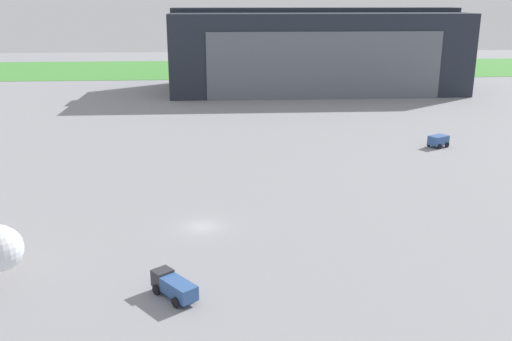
{
  "coord_description": "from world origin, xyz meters",
  "views": [
    {
      "loc": [
        2.12,
        -63.3,
        26.26
      ],
      "look_at": [
        7.17,
        12.07,
        3.13
      ],
      "focal_mm": 40.27,
      "sensor_mm": 36.0,
      "label": 1
    }
  ],
  "objects": [
    {
      "name": "grass_field_strip",
      "position": [
        0.0,
        151.98,
        0.04
      ],
      "size": [
        440.0,
        56.0,
        0.08
      ],
      "primitive_type": "cube",
      "color": "#448C3A",
      "rests_on": "ground_plane"
    },
    {
      "name": "ground_plane",
      "position": [
        0.0,
        0.0,
        0.0
      ],
      "size": [
        440.0,
        440.0,
        0.0
      ],
      "primitive_type": "plane",
      "color": "gray"
    },
    {
      "name": "ops_van",
      "position": [
        -2.2,
        -16.45,
        1.14
      ],
      "size": [
        4.56,
        5.12,
        2.06
      ],
      "color": "#2D2D33",
      "rests_on": "ground_plane"
    },
    {
      "name": "maintenance_hangar",
      "position": [
        29.95,
        101.97,
        11.0
      ],
      "size": [
        80.57,
        33.91,
        22.93
      ],
      "color": "#232833",
      "rests_on": "ground_plane"
    },
    {
      "name": "stair_truck",
      "position": [
        41.66,
        34.69,
        1.21
      ],
      "size": [
        4.08,
        3.79,
        2.08
      ],
      "color": "#335693",
      "rests_on": "ground_plane"
    }
  ]
}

